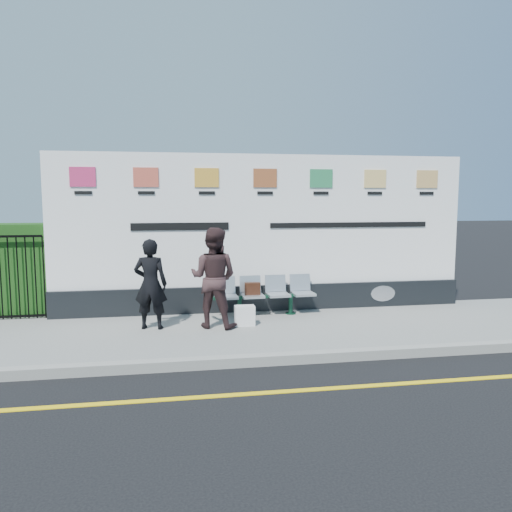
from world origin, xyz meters
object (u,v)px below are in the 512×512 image
Objects in this scene: woman_left at (151,284)px; woman_right at (214,278)px; bench at (265,305)px; billboard at (264,244)px.

woman_right is at bearing -172.01° from woman_left.
woman_right reaches higher than woman_left.
woman_right is at bearing -148.36° from bench.
billboard is 4.73× the size of woman_right.
billboard is 1.64m from woman_right.
woman_left is at bearing -152.98° from billboard.
bench is 2.22m from woman_left.
woman_left is at bearing 20.42° from woman_right.
bench is 1.38m from woman_right.
woman_left is (-2.06, -0.62, 0.56)m from bench.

